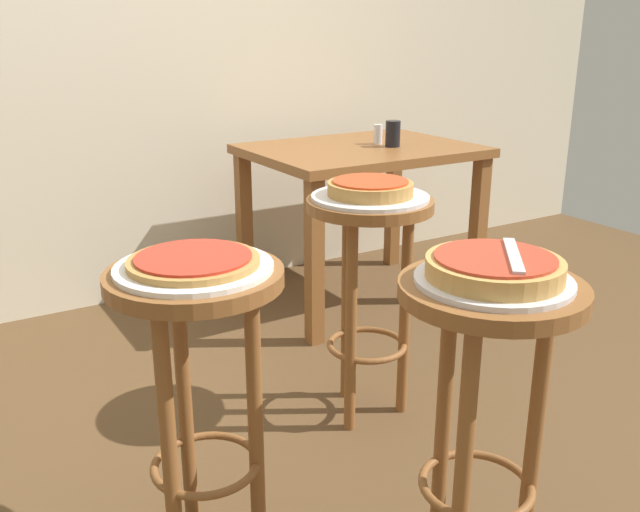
{
  "coord_description": "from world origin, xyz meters",
  "views": [
    {
      "loc": [
        -0.83,
        -1.48,
        1.23
      ],
      "look_at": [
        0.06,
        -0.02,
        0.66
      ],
      "focal_mm": 38.95,
      "sensor_mm": 36.0,
      "label": 1
    }
  ],
  "objects_px": {
    "serving_plate_foreground": "(493,280)",
    "cup_near_edge": "(393,134)",
    "condiment_shaker": "(378,134)",
    "stool_middle": "(199,351)",
    "serving_plate_leftside": "(370,197)",
    "dining_table": "(361,171)",
    "pizza_server_knife": "(514,255)",
    "pizza_foreground": "(494,267)",
    "stool_foreground": "(486,367)",
    "pizza_leftside": "(370,188)",
    "pizza_middle": "(194,261)",
    "stool_leftside": "(369,259)",
    "serving_plate_middle": "(194,268)"
  },
  "relations": [
    {
      "from": "pizza_foreground",
      "to": "serving_plate_leftside",
      "type": "distance_m",
      "value": 0.75
    },
    {
      "from": "pizza_leftside",
      "to": "pizza_server_knife",
      "type": "xyz_separation_m",
      "value": [
        -0.18,
        -0.74,
        0.03
      ]
    },
    {
      "from": "serving_plate_leftside",
      "to": "pizza_leftside",
      "type": "xyz_separation_m",
      "value": [
        -0.0,
        -0.0,
        0.03
      ]
    },
    {
      "from": "serving_plate_middle",
      "to": "cup_near_edge",
      "type": "xyz_separation_m",
      "value": [
        1.37,
        1.11,
        0.04
      ]
    },
    {
      "from": "serving_plate_middle",
      "to": "pizza_middle",
      "type": "xyz_separation_m",
      "value": [
        -0.0,
        0.0,
        0.02
      ]
    },
    {
      "from": "serving_plate_middle",
      "to": "pizza_leftside",
      "type": "height_order",
      "value": "pizza_leftside"
    },
    {
      "from": "pizza_foreground",
      "to": "stool_middle",
      "type": "relative_size",
      "value": 0.38
    },
    {
      "from": "pizza_middle",
      "to": "pizza_server_knife",
      "type": "relative_size",
      "value": 1.29
    },
    {
      "from": "serving_plate_leftside",
      "to": "stool_middle",
      "type": "bearing_deg",
      "value": -154.58
    },
    {
      "from": "serving_plate_foreground",
      "to": "condiment_shaker",
      "type": "height_order",
      "value": "condiment_shaker"
    },
    {
      "from": "stool_foreground",
      "to": "stool_leftside",
      "type": "bearing_deg",
      "value": 74.04
    },
    {
      "from": "dining_table",
      "to": "pizza_server_knife",
      "type": "distance_m",
      "value": 1.78
    },
    {
      "from": "pizza_foreground",
      "to": "dining_table",
      "type": "distance_m",
      "value": 1.77
    },
    {
      "from": "condiment_shaker",
      "to": "stool_middle",
      "type": "bearing_deg",
      "value": -138.44
    },
    {
      "from": "pizza_middle",
      "to": "serving_plate_foreground",
      "type": "bearing_deg",
      "value": -38.66
    },
    {
      "from": "stool_foreground",
      "to": "pizza_foreground",
      "type": "relative_size",
      "value": 2.61
    },
    {
      "from": "pizza_middle",
      "to": "serving_plate_leftside",
      "type": "distance_m",
      "value": 0.77
    },
    {
      "from": "serving_plate_foreground",
      "to": "dining_table",
      "type": "bearing_deg",
      "value": 64.11
    },
    {
      "from": "pizza_foreground",
      "to": "serving_plate_leftside",
      "type": "bearing_deg",
      "value": 74.04
    },
    {
      "from": "stool_foreground",
      "to": "condiment_shaker",
      "type": "xyz_separation_m",
      "value": [
        0.87,
        1.6,
        0.23
      ]
    },
    {
      "from": "condiment_shaker",
      "to": "serving_plate_foreground",
      "type": "bearing_deg",
      "value": -118.54
    },
    {
      "from": "pizza_foreground",
      "to": "condiment_shaker",
      "type": "height_order",
      "value": "condiment_shaker"
    },
    {
      "from": "stool_leftside",
      "to": "serving_plate_leftside",
      "type": "relative_size",
      "value": 2.03
    },
    {
      "from": "serving_plate_foreground",
      "to": "dining_table",
      "type": "xyz_separation_m",
      "value": [
        0.77,
        1.59,
        -0.13
      ]
    },
    {
      "from": "dining_table",
      "to": "pizza_foreground",
      "type": "bearing_deg",
      "value": -115.89
    },
    {
      "from": "stool_middle",
      "to": "pizza_foreground",
      "type": "bearing_deg",
      "value": -38.66
    },
    {
      "from": "pizza_middle",
      "to": "dining_table",
      "type": "xyz_separation_m",
      "value": [
        1.26,
        1.19,
        -0.14
      ]
    },
    {
      "from": "stool_middle",
      "to": "serving_plate_middle",
      "type": "distance_m",
      "value": 0.2
    },
    {
      "from": "pizza_foreground",
      "to": "pizza_middle",
      "type": "distance_m",
      "value": 0.63
    },
    {
      "from": "pizza_foreground",
      "to": "cup_near_edge",
      "type": "relative_size",
      "value": 2.45
    },
    {
      "from": "pizza_middle",
      "to": "stool_leftside",
      "type": "bearing_deg",
      "value": 25.42
    },
    {
      "from": "stool_foreground",
      "to": "pizza_leftside",
      "type": "xyz_separation_m",
      "value": [
        0.21,
        0.72,
        0.23
      ]
    },
    {
      "from": "stool_foreground",
      "to": "pizza_leftside",
      "type": "distance_m",
      "value": 0.79
    },
    {
      "from": "pizza_middle",
      "to": "dining_table",
      "type": "height_order",
      "value": "pizza_middle"
    },
    {
      "from": "serving_plate_middle",
      "to": "pizza_server_knife",
      "type": "xyz_separation_m",
      "value": [
        0.52,
        -0.41,
        0.06
      ]
    },
    {
      "from": "stool_foreground",
      "to": "stool_middle",
      "type": "relative_size",
      "value": 1.0
    },
    {
      "from": "stool_leftside",
      "to": "dining_table",
      "type": "height_order",
      "value": "stool_leftside"
    },
    {
      "from": "condiment_shaker",
      "to": "serving_plate_leftside",
      "type": "bearing_deg",
      "value": -127.14
    },
    {
      "from": "pizza_foreground",
      "to": "pizza_leftside",
      "type": "xyz_separation_m",
      "value": [
        0.21,
        0.72,
        -0.0
      ]
    },
    {
      "from": "serving_plate_foreground",
      "to": "cup_near_edge",
      "type": "height_order",
      "value": "cup_near_edge"
    },
    {
      "from": "serving_plate_foreground",
      "to": "pizza_leftside",
      "type": "height_order",
      "value": "pizza_leftside"
    },
    {
      "from": "stool_foreground",
      "to": "stool_middle",
      "type": "xyz_separation_m",
      "value": [
        -0.49,
        0.39,
        0.0
      ]
    },
    {
      "from": "cup_near_edge",
      "to": "pizza_server_knife",
      "type": "height_order",
      "value": "cup_near_edge"
    },
    {
      "from": "serving_plate_leftside",
      "to": "dining_table",
      "type": "height_order",
      "value": "serving_plate_leftside"
    },
    {
      "from": "stool_foreground",
      "to": "serving_plate_foreground",
      "type": "relative_size",
      "value": 2.25
    },
    {
      "from": "serving_plate_foreground",
      "to": "pizza_server_knife",
      "type": "relative_size",
      "value": 1.47
    },
    {
      "from": "serving_plate_foreground",
      "to": "pizza_leftside",
      "type": "relative_size",
      "value": 1.25
    },
    {
      "from": "pizza_server_knife",
      "to": "pizza_foreground",
      "type": "bearing_deg",
      "value": 97.15
    },
    {
      "from": "serving_plate_middle",
      "to": "pizza_middle",
      "type": "relative_size",
      "value": 1.21
    },
    {
      "from": "pizza_leftside",
      "to": "dining_table",
      "type": "height_order",
      "value": "pizza_leftside"
    }
  ]
}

